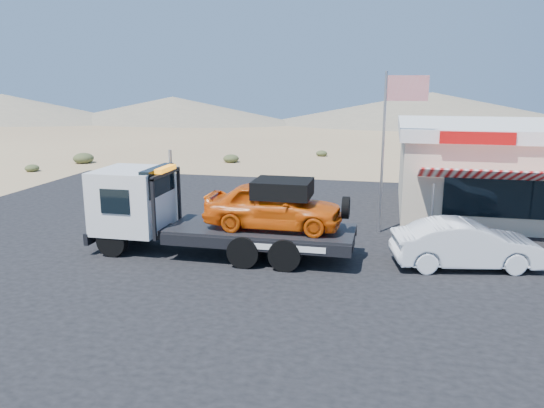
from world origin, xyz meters
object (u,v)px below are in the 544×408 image
object	(u,v)px
flagpole	(390,134)
jerky_store	(520,168)
white_sedan	(466,244)
tow_truck	(214,209)

from	to	relation	value
flagpole	jerky_store	bearing A→B (deg)	38.79
white_sedan	jerky_store	size ratio (longest dim) A/B	0.43
tow_truck	white_sedan	xyz separation A→B (m)	(8.00, 0.42, -0.80)
tow_truck	white_sedan	size ratio (longest dim) A/B	1.94
tow_truck	flagpole	size ratio (longest dim) A/B	1.44
tow_truck	flagpole	bearing A→B (deg)	34.59
tow_truck	jerky_store	bearing A→B (deg)	36.75
white_sedan	flagpole	distance (m)	5.16
tow_truck	flagpole	distance (m)	7.08
white_sedan	flagpole	world-z (taller)	flagpole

